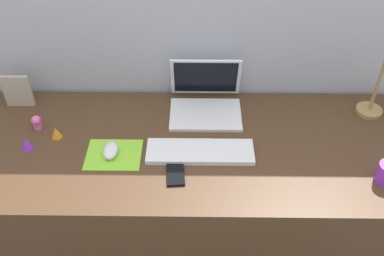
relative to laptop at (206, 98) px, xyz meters
The scene contains 13 objects.
ground_plane 0.83m from the laptop, 110.76° to the right, with size 6.00×6.00×0.00m, color #59514C.
back_wall 0.17m from the laptop, 122.06° to the left, with size 3.06×0.05×1.60m, color #B2B7C1.
desk 0.50m from the laptop, 110.76° to the right, with size 1.86×0.69×0.74m, color #4C331E.
laptop is the anchor object (origin of this frame).
keyboard 0.29m from the laptop, 94.65° to the right, with size 0.41×0.13×0.02m, color white.
mousepad 0.47m from the laptop, 139.76° to the right, with size 0.21×0.17×0.00m, color #8CDB33.
mouse 0.47m from the laptop, 140.97° to the right, with size 0.06×0.10×0.03m, color white.
cell_phone 0.41m from the laptop, 106.15° to the right, with size 0.06×0.13×0.01m, color black.
desk_lamp 0.71m from the laptop, ahead, with size 0.11×0.16×0.33m.
picture_frame 0.80m from the laptop, behind, with size 0.12×0.02×0.15m, color #B2A58C.
toy_figurine_pink 0.70m from the laptop, 168.10° to the right, with size 0.04×0.04×0.06m.
toy_figurine_purple 0.74m from the laptop, 159.17° to the right, with size 0.04×0.04×0.05m, color purple.
toy_figurine_orange 0.63m from the laptop, 161.68° to the right, with size 0.04×0.04×0.05m, color orange.
Camera 1 is at (0.05, -1.25, 1.90)m, focal length 40.63 mm.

